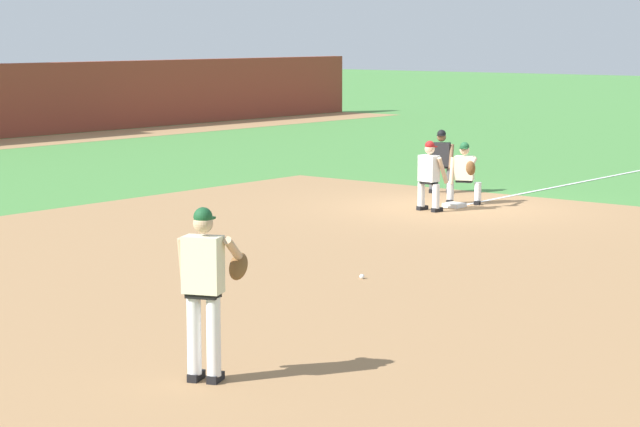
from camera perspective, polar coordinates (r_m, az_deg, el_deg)
name	(u,v)px	position (r m, az deg, el deg)	size (l,w,h in m)	color
ground_plane	(454,207)	(26.49, 6.16, 0.29)	(160.00, 160.00, 0.00)	#47843D
infield_dirt_patch	(371,265)	(19.76, 2.36, -2.38)	(18.00, 18.00, 0.01)	#9E754C
foul_line_stripe	(601,178)	(32.38, 12.72, 1.59)	(13.63, 0.10, 0.00)	white
first_base_bag	(454,205)	(26.48, 6.16, 0.38)	(0.38, 0.38, 0.09)	white
baseball	(362,277)	(18.67, 1.93, -2.90)	(0.07, 0.07, 0.07)	white
pitcher	(206,283)	(13.08, -5.23, -3.18)	(0.82, 0.60, 1.86)	black
first_baseman	(465,171)	(26.86, 6.63, 1.96)	(0.85, 0.96, 1.34)	black
baserunner	(429,173)	(25.77, 5.02, 1.86)	(0.48, 0.62, 1.46)	black
umpire	(441,159)	(28.77, 5.56, 2.51)	(0.60, 0.67, 1.46)	black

